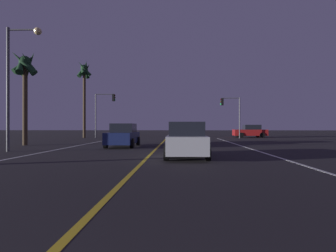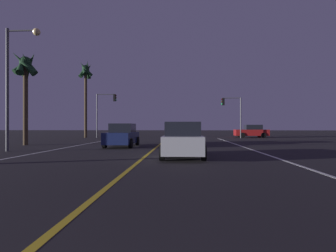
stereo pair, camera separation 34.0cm
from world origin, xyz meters
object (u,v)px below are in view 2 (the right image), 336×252
(traffic_light_near_left, at_px, (106,106))
(street_lamp_left_mid, at_px, (15,72))
(car_lead_same_lane, at_px, (183,140))
(traffic_light_near_right, at_px, (231,108))
(palm_tree_left_mid, at_px, (25,71))
(car_oncoming, at_px, (122,135))
(palm_tree_left_far, at_px, (86,77))
(car_ahead_far, at_px, (183,134))
(car_crossing_side, at_px, (252,131))

(traffic_light_near_left, distance_m, street_lamp_left_mid, 18.27)
(car_lead_same_lane, bearing_deg, traffic_light_near_right, -16.59)
(car_lead_same_lane, height_order, palm_tree_left_mid, palm_tree_left_mid)
(car_oncoming, relative_size, car_lead_same_lane, 1.00)
(traffic_light_near_left, bearing_deg, palm_tree_left_far, 171.80)
(street_lamp_left_mid, relative_size, palm_tree_left_mid, 0.98)
(traffic_light_near_right, bearing_deg, car_lead_same_lane, 73.41)
(car_ahead_far, distance_m, traffic_light_near_right, 13.33)
(car_lead_same_lane, bearing_deg, street_lamp_left_mid, 76.38)
(traffic_light_near_right, bearing_deg, palm_tree_left_mid, 35.22)
(street_lamp_left_mid, relative_size, palm_tree_left_far, 0.73)
(car_oncoming, height_order, street_lamp_left_mid, street_lamp_left_mid)
(car_oncoming, bearing_deg, palm_tree_left_far, -150.73)
(car_crossing_side, distance_m, palm_tree_left_mid, 26.96)
(car_ahead_far, relative_size, street_lamp_left_mid, 0.58)
(car_ahead_far, height_order, traffic_light_near_right, traffic_light_near_right)
(car_ahead_far, bearing_deg, street_lamp_left_mid, 124.34)
(car_lead_same_lane, height_order, palm_tree_left_far, palm_tree_left_far)
(street_lamp_left_mid, xyz_separation_m, palm_tree_left_mid, (-2.53, 5.10, 1.21))
(traffic_light_near_right, height_order, traffic_light_near_left, traffic_light_near_left)
(car_ahead_far, relative_size, palm_tree_left_far, 0.43)
(car_crossing_side, height_order, street_lamp_left_mid, street_lamp_left_mid)
(palm_tree_left_mid, relative_size, palm_tree_left_far, 0.74)
(car_ahead_far, bearing_deg, car_lead_same_lane, 179.95)
(car_oncoming, xyz_separation_m, street_lamp_left_mid, (-5.54, -3.96, 3.90))
(car_oncoming, distance_m, traffic_light_near_left, 15.66)
(traffic_light_near_left, xyz_separation_m, palm_tree_left_far, (-2.82, 0.41, 3.79))
(palm_tree_left_far, bearing_deg, traffic_light_near_right, -1.24)
(traffic_light_near_right, distance_m, palm_tree_left_mid, 22.93)
(car_crossing_side, relative_size, traffic_light_near_right, 0.84)
(car_oncoming, xyz_separation_m, car_crossing_side, (13.63, 16.32, 0.00))
(car_lead_same_lane, relative_size, traffic_light_near_left, 0.76)
(car_lead_same_lane, relative_size, car_crossing_side, 1.00)
(car_lead_same_lane, height_order, street_lamp_left_mid, street_lamp_left_mid)
(traffic_light_near_right, xyz_separation_m, palm_tree_left_mid, (-18.65, -13.16, 2.15))
(traffic_light_near_right, bearing_deg, street_lamp_left_mid, 48.56)
(car_crossing_side, relative_size, palm_tree_left_far, 0.43)
(car_crossing_side, xyz_separation_m, street_lamp_left_mid, (-19.16, -20.28, 3.90))
(car_lead_same_lane, xyz_separation_m, palm_tree_left_mid, (-12.49, 7.51, 5.11))
(car_ahead_far, xyz_separation_m, palm_tree_left_far, (-12.68, 11.85, 7.14))
(street_lamp_left_mid, bearing_deg, traffic_light_near_right, 48.56)
(car_oncoming, xyz_separation_m, traffic_light_near_right, (10.59, 14.30, 2.96))
(traffic_light_near_right, distance_m, street_lamp_left_mid, 24.38)
(palm_tree_left_mid, bearing_deg, traffic_light_near_right, 35.22)
(traffic_light_near_left, relative_size, street_lamp_left_mid, 0.77)
(car_oncoming, relative_size, palm_tree_left_mid, 0.57)
(car_lead_same_lane, xyz_separation_m, palm_tree_left_far, (-12.67, 21.08, 7.14))
(car_lead_same_lane, bearing_deg, palm_tree_left_far, 31.01)
(car_oncoming, bearing_deg, traffic_light_near_left, -159.22)
(car_lead_same_lane, height_order, traffic_light_near_right, traffic_light_near_right)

